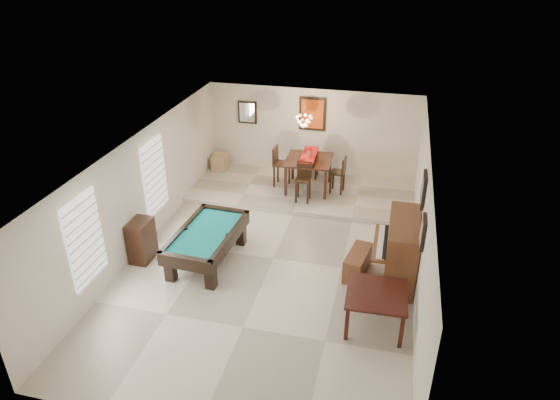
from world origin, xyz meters
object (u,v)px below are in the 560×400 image
at_px(dining_table, 308,172).
at_px(dining_chair_south, 303,183).
at_px(dining_chair_east, 337,175).
at_px(chandelier, 304,117).
at_px(square_table, 375,309).
at_px(corner_bench, 220,162).
at_px(piano_bench, 357,263).
at_px(dining_chair_north, 312,161).
at_px(pool_table, 207,247).
at_px(flower_vase, 309,151).
at_px(dining_chair_west, 282,167).
at_px(upright_piano, 394,249).
at_px(apothecary_chest, 142,240).

xyz_separation_m(dining_table, dining_chair_south, (-0.01, -0.72, 0.02)).
height_order(dining_chair_east, chandelier, chandelier).
relative_size(square_table, corner_bench, 2.08).
bearing_deg(dining_table, piano_bench, -63.94).
bearing_deg(dining_chair_north, pool_table, 71.01).
distance_m(flower_vase, dining_chair_west, 0.94).
distance_m(dining_table, dining_chair_east, 0.79).
distance_m(square_table, dining_chair_north, 6.17).
bearing_deg(dining_chair_east, dining_chair_south, -42.41).
bearing_deg(dining_chair_south, dining_table, 88.53).
height_order(square_table, dining_table, dining_table).
xyz_separation_m(square_table, flower_vase, (-2.16, 4.98, 0.87)).
bearing_deg(upright_piano, dining_chair_west, 132.37).
bearing_deg(square_table, upright_piano, 81.57).
bearing_deg(dining_chair_east, dining_chair_west, -86.05).
height_order(dining_chair_north, dining_chair_west, dining_chair_west).
height_order(dining_table, flower_vase, flower_vase).
distance_m(flower_vase, chandelier, 0.98).
xyz_separation_m(piano_bench, corner_bench, (-4.49, 4.15, 0.09)).
height_order(apothecary_chest, dining_chair_east, dining_chair_east).
relative_size(dining_chair_south, dining_chair_west, 0.92).
xyz_separation_m(pool_table, chandelier, (1.37, 3.61, 1.84)).
xyz_separation_m(dining_chair_west, chandelier, (0.62, -0.19, 1.52)).
height_order(dining_chair_west, chandelier, chandelier).
relative_size(dining_chair_south, corner_bench, 2.04).
bearing_deg(dining_chair_south, chandelier, 101.53).
bearing_deg(dining_table, dining_chair_west, 176.97).
bearing_deg(corner_bench, flower_vase, -13.58).
bearing_deg(flower_vase, dining_chair_north, 93.64).
relative_size(square_table, dining_chair_west, 0.94).
distance_m(dining_chair_north, dining_chair_west, 1.02).
bearing_deg(upright_piano, dining_chair_north, 120.27).
bearing_deg(dining_chair_south, corner_bench, 152.32).
relative_size(square_table, piano_bench, 1.12).
bearing_deg(dining_chair_east, square_table, 20.93).
relative_size(piano_bench, dining_chair_east, 0.95).
height_order(upright_piano, flower_vase, flower_vase).
xyz_separation_m(dining_chair_north, dining_chair_west, (-0.71, -0.73, 0.08)).
bearing_deg(dining_chair_west, dining_chair_east, -87.47).
relative_size(square_table, chandelier, 1.77).
relative_size(dining_table, dining_chair_west, 1.08).
bearing_deg(chandelier, apothecary_chest, -125.67).
bearing_deg(piano_bench, chandelier, 118.86).
xyz_separation_m(flower_vase, dining_chair_west, (-0.76, 0.04, -0.56)).
xyz_separation_m(dining_chair_south, corner_bench, (-2.79, 1.40, -0.29)).
bearing_deg(apothecary_chest, upright_piano, 6.48).
distance_m(dining_chair_north, chandelier, 1.84).
bearing_deg(corner_bench, square_table, -48.81).
bearing_deg(chandelier, dining_chair_east, 8.94).
height_order(apothecary_chest, dining_table, dining_table).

